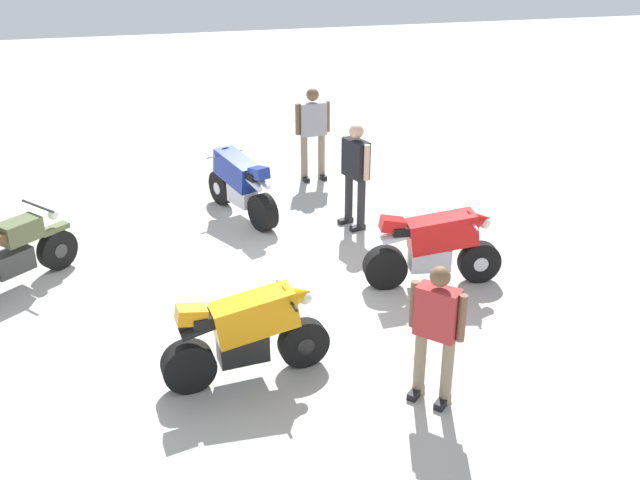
{
  "coord_description": "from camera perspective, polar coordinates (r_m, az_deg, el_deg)",
  "views": [
    {
      "loc": [
        -8.92,
        0.66,
        5.22
      ],
      "look_at": [
        0.22,
        -1.32,
        0.75
      ],
      "focal_mm": 42.98,
      "sensor_mm": 36.0,
      "label": 1
    }
  ],
  "objects": [
    {
      "name": "motorcycle_blue_sportbike",
      "position": [
        12.83,
        -5.98,
        4.26
      ],
      "size": [
        1.86,
        1.03,
        1.14
      ],
      "rotation": [
        0.0,
        0.0,
        0.43
      ],
      "color": "black",
      "rests_on": "ground"
    },
    {
      "name": "person_in_black_shirt",
      "position": [
        12.25,
        2.66,
        5.33
      ],
      "size": [
        0.65,
        0.45,
        1.73
      ],
      "rotation": [
        0.0,
        0.0,
        1.95
      ],
      "color": "#262628",
      "rests_on": "ground"
    },
    {
      "name": "ground_plane",
      "position": [
        10.36,
        -6.92,
        -4.93
      ],
      "size": [
        40.0,
        40.0,
        0.0
      ],
      "primitive_type": "plane",
      "color": "#B7B2A8"
    },
    {
      "name": "motorcycle_orange_sportbike",
      "position": [
        8.67,
        -5.42,
        -6.84
      ],
      "size": [
        0.7,
        1.96,
        1.14
      ],
      "rotation": [
        0.0,
        0.0,
        4.86
      ],
      "color": "black",
      "rests_on": "ground"
    },
    {
      "name": "person_in_gray_shirt",
      "position": [
        14.28,
        -0.54,
        8.36
      ],
      "size": [
        0.35,
        0.67,
        1.74
      ],
      "rotation": [
        0.0,
        0.0,
        3.25
      ],
      "color": "gray",
      "rests_on": "ground"
    },
    {
      "name": "motorcycle_olive_vintage",
      "position": [
        11.37,
        -21.86,
        -1.04
      ],
      "size": [
        1.41,
        1.57,
        1.07
      ],
      "rotation": [
        0.0,
        0.0,
        5.44
      ],
      "color": "black",
      "rests_on": "ground"
    },
    {
      "name": "person_in_red_shirt",
      "position": [
        8.21,
        8.65,
        -6.39
      ],
      "size": [
        0.54,
        0.54,
        1.63
      ],
      "rotation": [
        0.0,
        0.0,
        2.37
      ],
      "color": "gray",
      "rests_on": "ground"
    },
    {
      "name": "motorcycle_red_sportbike",
      "position": [
        10.68,
        8.53,
        -0.43
      ],
      "size": [
        0.7,
        1.96,
        1.14
      ],
      "rotation": [
        0.0,
        0.0,
        4.62
      ],
      "color": "black",
      "rests_on": "ground"
    }
  ]
}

